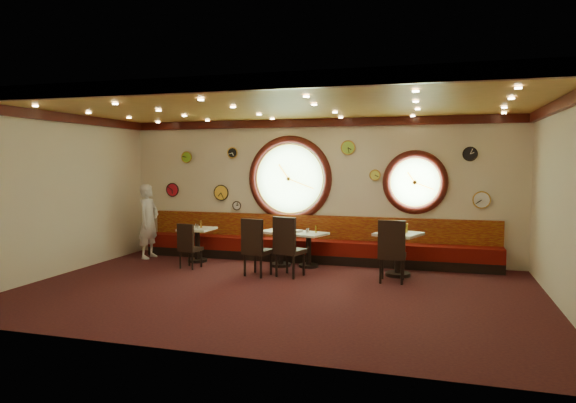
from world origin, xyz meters
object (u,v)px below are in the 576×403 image
object	(u,v)px
condiment_b_salt	(277,227)
condiment_a_pepper	(198,227)
condiment_c_pepper	(307,231)
waiter	(149,221)
table_a	(197,240)
table_d	(398,249)
table_c	(309,246)
condiment_d_salt	(394,230)
chair_d	(392,247)
table_b	(281,244)
condiment_b_bottle	(283,226)
condiment_a_salt	(196,226)
chair_a	(188,243)
condiment_a_bottle	(201,224)
chair_b	(255,243)
condiment_d_pepper	(397,230)
condiment_d_bottle	(406,228)
condiment_c_bottle	(316,229)
condiment_c_salt	(309,230)
condiment_b_pepper	(281,229)
chair_c	(287,243)

from	to	relation	value
condiment_b_salt	condiment_a_pepper	xyz separation A→B (m)	(-1.78, -0.19, -0.03)
condiment_a_pepper	condiment_c_pepper	size ratio (longest dim) A/B	0.84
condiment_b_salt	waiter	distance (m)	3.13
table_a	condiment_c_pepper	size ratio (longest dim) A/B	7.46
table_d	table_c	bearing A→B (deg)	170.09
table_d	condiment_d_salt	xyz separation A→B (m)	(-0.08, 0.02, 0.36)
chair_d	condiment_c_pepper	xyz separation A→B (m)	(-1.86, 0.94, 0.11)
table_b	condiment_b_bottle	size ratio (longest dim) A/B	5.00
chair_d	waiter	xyz separation A→B (m)	(-5.66, 0.96, 0.19)
condiment_d_salt	condiment_a_pepper	world-z (taller)	condiment_d_salt
chair_d	condiment_a_salt	xyz separation A→B (m)	(-4.41, 0.88, 0.13)
chair_a	condiment_a_pepper	bearing A→B (deg)	108.18
table_d	condiment_a_bottle	size ratio (longest dim) A/B	6.15
condiment_b_bottle	table_a	bearing A→B (deg)	-176.84
table_c	chair_b	size ratio (longest dim) A/B	1.18
condiment_d_pepper	condiment_d_bottle	distance (m)	0.19
chair_a	condiment_d_pepper	size ratio (longest dim) A/B	5.94
condiment_a_pepper	condiment_c_bottle	distance (m)	2.64
condiment_b_bottle	condiment_d_bottle	bearing A→B (deg)	-5.32
waiter	chair_a	bearing A→B (deg)	-119.11
chair_a	condiment_a_pepper	size ratio (longest dim) A/B	6.84
condiment_b_salt	condiment_c_pepper	distance (m)	0.68
table_b	condiment_d_bottle	bearing A→B (deg)	-3.72
table_d	waiter	bearing A→B (deg)	176.95
condiment_a_salt	condiment_b_bottle	size ratio (longest dim) A/B	0.53
condiment_c_bottle	condiment_c_salt	bearing A→B (deg)	-179.97
condiment_b_pepper	condiment_d_pepper	distance (m)	2.43
condiment_d_pepper	condiment_b_pepper	bearing A→B (deg)	176.35
condiment_b_pepper	condiment_d_salt	bearing A→B (deg)	-3.70
condiment_d_bottle	condiment_a_pepper	bearing A→B (deg)	179.46
condiment_a_salt	condiment_d_salt	bearing A→B (deg)	-2.66
table_d	condiment_a_bottle	bearing A→B (deg)	176.72
chair_b	condiment_c_bottle	size ratio (longest dim) A/B	4.45
condiment_a_pepper	condiment_a_bottle	bearing A→B (deg)	83.54
chair_a	condiment_b_salt	size ratio (longest dim) A/B	5.27
chair_b	condiment_c_pepper	bearing A→B (deg)	69.33
chair_a	condiment_b_bottle	size ratio (longest dim) A/B	3.44
chair_a	condiment_d_salt	world-z (taller)	chair_a
condiment_c_bottle	chair_c	bearing A→B (deg)	-104.76
chair_b	chair_d	size ratio (longest dim) A/B	0.97
chair_a	condiment_a_pepper	distance (m)	0.72
table_c	condiment_a_salt	size ratio (longest dim) A/B	9.23
chair_d	condiment_a_pepper	xyz separation A→B (m)	(-4.31, 0.77, 0.13)
table_d	condiment_d_salt	bearing A→B (deg)	167.44
condiment_c_salt	condiment_d_bottle	distance (m)	2.09
condiment_c_bottle	waiter	xyz separation A→B (m)	(-3.97, -0.10, 0.05)
chair_d	condiment_d_bottle	xyz separation A→B (m)	(0.21, 0.73, 0.27)
condiment_d_bottle	condiment_a_salt	bearing A→B (deg)	178.15
condiment_d_salt	condiment_b_bottle	bearing A→B (deg)	172.85
table_a	table_c	world-z (taller)	table_a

